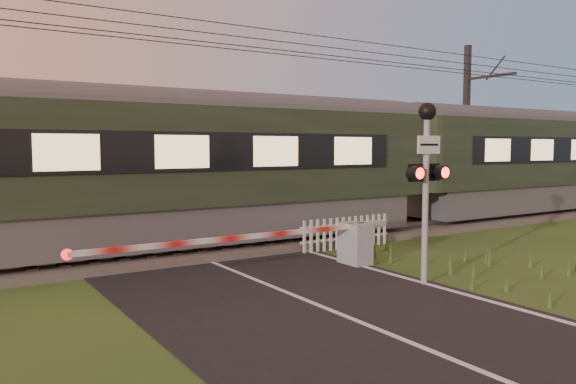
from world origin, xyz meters
TOP-DOWN VIEW (x-y plane):
  - ground at (0.00, 0.00)m, footprint 160.00×160.00m
  - road at (0.02, -0.23)m, footprint 6.00×140.00m
  - track_bed at (0.00, 6.50)m, footprint 140.00×3.40m
  - overhead_wires at (0.00, 6.50)m, footprint 120.00×0.62m
  - train at (7.68, 6.50)m, footprint 42.56×2.93m
  - boom_gate at (2.35, 2.87)m, footprint 7.49×0.77m
  - crossing_signal at (2.72, 0.58)m, footprint 0.94×0.37m
  - picket_fence at (3.92, 4.60)m, footprint 3.01×0.07m
  - catenary_mast at (13.75, 8.72)m, footprint 0.22×2.46m

SIDE VIEW (x-z plane):
  - ground at x=0.00m, z-range 0.00..0.00m
  - road at x=0.02m, z-range 0.00..0.03m
  - track_bed at x=0.00m, z-range -0.13..0.26m
  - picket_fence at x=3.92m, z-range 0.00..0.88m
  - boom_gate at x=2.35m, z-range 0.06..1.08m
  - train at x=7.68m, z-range 0.28..4.25m
  - crossing_signal at x=2.72m, z-range 0.69..4.36m
  - catenary_mast at x=13.75m, z-range 0.14..7.21m
  - overhead_wires at x=0.00m, z-range 5.41..6.04m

